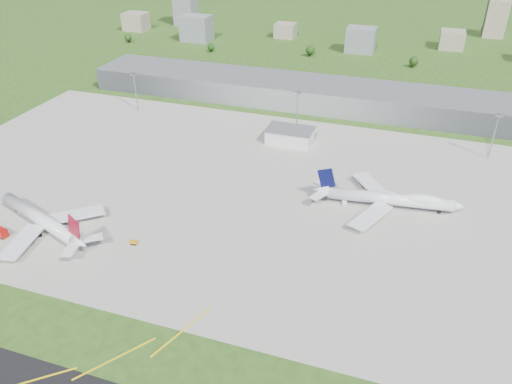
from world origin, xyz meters
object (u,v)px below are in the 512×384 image
(tug_yellow, at_px, (134,243))
(van_white_far, at_px, (389,195))
(airliner_red_twin, at_px, (43,221))
(airliner_blue_quad, at_px, (389,199))
(fire_truck, at_px, (0,232))
(van_white_near, at_px, (344,201))

(tug_yellow, height_order, van_white_far, van_white_far)
(airliner_red_twin, height_order, airliner_blue_quad, airliner_blue_quad)
(tug_yellow, distance_m, van_white_far, 121.39)
(fire_truck, bearing_deg, airliner_red_twin, 47.86)
(fire_truck, bearing_deg, tug_yellow, 27.37)
(van_white_far, bearing_deg, tug_yellow, -158.89)
(fire_truck, xyz_separation_m, van_white_far, (154.97, 85.05, -0.52))
(van_white_near, height_order, van_white_far, van_white_far)
(fire_truck, height_order, van_white_near, fire_truck)
(airliner_red_twin, bearing_deg, fire_truck, 53.01)
(fire_truck, bearing_deg, van_white_near, 43.30)
(van_white_near, xyz_separation_m, van_white_far, (19.95, 11.93, 0.10))
(airliner_red_twin, height_order, fire_truck, airliner_red_twin)
(fire_truck, relative_size, tug_yellow, 2.56)
(airliner_red_twin, relative_size, van_white_near, 12.47)
(airliner_blue_quad, relative_size, van_white_far, 12.41)
(airliner_blue_quad, bearing_deg, airliner_red_twin, -161.45)
(airliner_blue_quad, height_order, tug_yellow, airliner_blue_quad)
(airliner_blue_quad, bearing_deg, fire_truck, -160.62)
(tug_yellow, bearing_deg, van_white_far, 24.66)
(tug_yellow, bearing_deg, airliner_blue_quad, 20.68)
(airliner_red_twin, xyz_separation_m, fire_truck, (-15.06, -9.78, -2.91))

